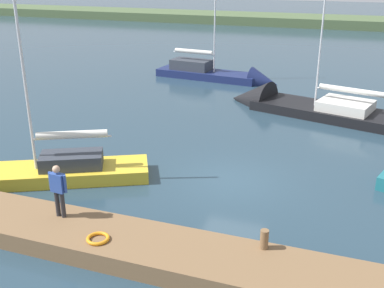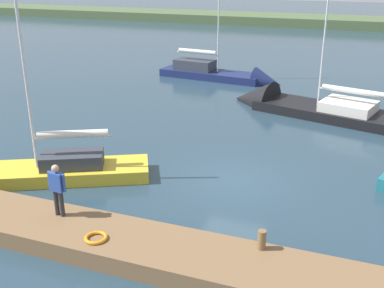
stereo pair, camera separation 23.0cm
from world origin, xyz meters
TOP-DOWN VIEW (x-y plane):
  - ground_plane at (0.00, 0.00)m, footprint 200.00×200.00m
  - far_shoreline at (0.00, -51.82)m, footprint 180.00×8.00m
  - dock_pier at (0.00, 5.69)m, footprint 22.07×2.16m
  - mooring_post_far at (-2.21, 4.94)m, footprint 0.23×0.23m
  - life_ring_buoy at (2.27, 6.12)m, footprint 0.66×0.66m
  - sailboat_far_right at (5.09, -16.18)m, footprint 9.23×3.09m
  - sailboat_outer_mooring at (-0.77, -10.28)m, footprint 10.36×5.25m
  - sailboat_near_dock at (7.39, 2.64)m, footprint 8.19×5.39m
  - person_on_dock at (4.03, 5.33)m, footprint 0.64×0.26m

SIDE VIEW (x-z plane):
  - ground_plane at x=0.00m, z-range 0.00..0.00m
  - far_shoreline at x=0.00m, z-range -1.20..1.20m
  - sailboat_near_dock at x=7.39m, z-range -4.14..4.42m
  - sailboat_outer_mooring at x=-0.77m, z-range -5.30..5.66m
  - sailboat_far_right at x=5.09m, z-range -4.81..5.27m
  - dock_pier at x=0.00m, z-range 0.00..0.56m
  - life_ring_buoy at x=2.27m, z-range 0.56..0.66m
  - mooring_post_far at x=-2.21m, z-range 0.56..1.12m
  - person_on_dock at x=4.03m, z-range 0.69..2.39m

